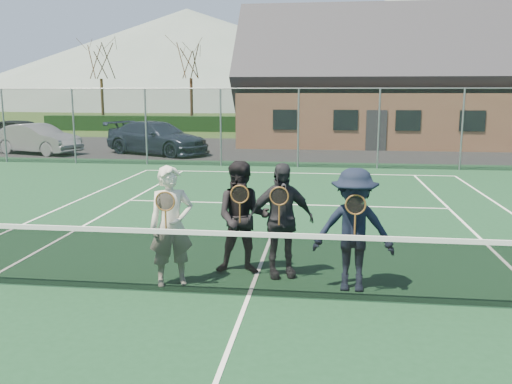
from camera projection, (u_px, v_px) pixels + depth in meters
ground at (304, 150)px, 27.20m from camera, size 220.00×220.00×0.00m
court_surface at (249, 297)px, 7.69m from camera, size 30.00×30.00×0.02m
tarmac_carpark at (226, 149)px, 27.69m from camera, size 40.00×12.00×0.01m
hedge_row at (311, 125)px, 38.80m from camera, size 40.00×1.20×1.10m
hill_west at (188, 59)px, 101.81m from camera, size 110.00×110.00×18.00m
hill_centre at (435, 45)px, 95.83m from camera, size 120.00×120.00×22.00m
car_a at (22, 133)px, 28.41m from camera, size 4.70×2.92×1.49m
car_b at (38, 139)px, 25.27m from camera, size 4.50×2.66×1.40m
car_c at (157, 138)px, 25.15m from camera, size 5.64×4.13×1.52m
court_markings at (249, 296)px, 7.69m from camera, size 11.03×23.83×0.01m
tennis_net at (249, 261)px, 7.59m from camera, size 11.68×0.08×1.10m
perimeter_fence at (298, 128)px, 20.58m from camera, size 30.07×0.07×3.02m
clubhouse at (381, 71)px, 29.87m from camera, size 15.60×8.20×7.70m
tree_a at (100, 52)px, 40.81m from camera, size 3.20×3.20×7.77m
tree_b at (190, 51)px, 39.94m from camera, size 3.20×3.20×7.77m
tree_c at (341, 50)px, 38.57m from camera, size 3.20×3.20×7.77m
tree_d at (488, 49)px, 37.32m from camera, size 3.20×3.20×7.77m
player_a at (171, 226)px, 8.01m from camera, size 0.78×0.67×1.80m
player_b at (243, 218)px, 8.55m from camera, size 0.93×0.76×1.80m
player_c at (281, 220)px, 8.40m from camera, size 1.14×0.74×1.80m
player_d at (354, 230)px, 7.79m from camera, size 1.20×0.73×1.80m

